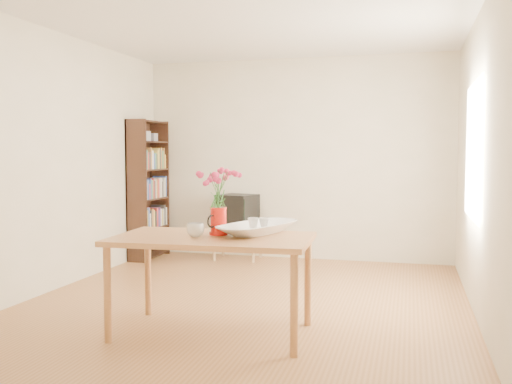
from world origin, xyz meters
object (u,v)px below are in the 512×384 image
(pitcher, at_px, (218,222))
(mug, at_px, (196,230))
(bowl, at_px, (258,202))
(table, at_px, (212,246))
(television, at_px, (238,209))

(pitcher, height_order, mug, pitcher)
(pitcher, relative_size, mug, 1.64)
(bowl, bearing_deg, pitcher, -157.21)
(table, distance_m, bowl, 0.50)
(table, xyz_separation_m, pitcher, (0.02, 0.09, 0.17))
(pitcher, height_order, bowl, bowl)
(table, relative_size, mug, 11.49)
(table, bearing_deg, pitcher, 76.51)
(pitcher, distance_m, bowl, 0.35)
(table, height_order, mug, mug)
(bowl, bearing_deg, mug, -147.44)
(bowl, xyz_separation_m, television, (-1.01, 2.77, -0.35))
(table, xyz_separation_m, television, (-0.71, 2.98, -0.02))
(pitcher, relative_size, television, 0.41)
(television, bearing_deg, table, -60.61)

